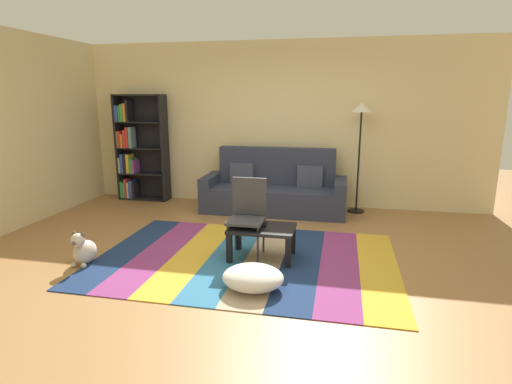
% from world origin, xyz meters
% --- Properties ---
extents(ground_plane, '(14.00, 14.00, 0.00)m').
position_xyz_m(ground_plane, '(0.00, 0.00, 0.00)').
color(ground_plane, '#9E7042').
extents(back_wall, '(6.80, 0.10, 2.70)m').
position_xyz_m(back_wall, '(0.00, 2.55, 1.35)').
color(back_wall, beige).
rests_on(back_wall, ground_plane).
extents(left_wall, '(0.10, 5.50, 2.70)m').
position_xyz_m(left_wall, '(-3.40, 0.75, 1.35)').
color(left_wall, beige).
rests_on(left_wall, ground_plane).
extents(rug, '(3.35, 2.32, 0.01)m').
position_xyz_m(rug, '(0.01, -0.07, 0.01)').
color(rug, navy).
rests_on(rug, ground_plane).
extents(couch, '(2.26, 0.80, 1.00)m').
position_xyz_m(couch, '(-0.01, 2.02, 0.34)').
color(couch, '#2D3347').
rests_on(couch, ground_plane).
extents(bookshelf, '(0.90, 0.28, 1.85)m').
position_xyz_m(bookshelf, '(-2.54, 2.31, 0.89)').
color(bookshelf, black).
rests_on(bookshelf, ground_plane).
extents(coffee_table, '(0.73, 0.50, 0.37)m').
position_xyz_m(coffee_table, '(0.18, -0.00, 0.31)').
color(coffee_table, black).
rests_on(coffee_table, rug).
extents(pouf, '(0.59, 0.50, 0.22)m').
position_xyz_m(pouf, '(0.25, -0.78, 0.12)').
color(pouf, white).
rests_on(pouf, rug).
extents(dog, '(0.22, 0.35, 0.40)m').
position_xyz_m(dog, '(-1.71, -0.56, 0.16)').
color(dog, beige).
rests_on(dog, ground_plane).
extents(standing_lamp, '(0.32, 0.32, 1.72)m').
position_xyz_m(standing_lamp, '(1.29, 2.23, 1.43)').
color(standing_lamp, black).
rests_on(standing_lamp, ground_plane).
extents(tv_remote, '(0.06, 0.15, 0.02)m').
position_xyz_m(tv_remote, '(0.20, 0.06, 0.39)').
color(tv_remote, black).
rests_on(tv_remote, coffee_table).
extents(folding_chair, '(0.40, 0.40, 0.90)m').
position_xyz_m(folding_chair, '(0.00, 0.09, 0.53)').
color(folding_chair, '#38383D').
rests_on(folding_chair, ground_plane).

